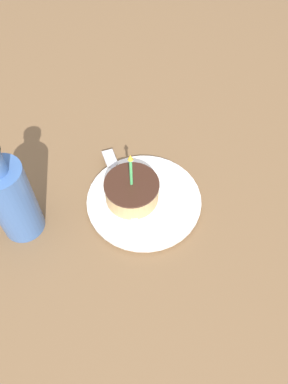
{
  "coord_description": "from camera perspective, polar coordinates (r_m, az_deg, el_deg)",
  "views": [
    {
      "loc": [
        0.24,
        -0.29,
        0.63
      ],
      "look_at": [
        -0.03,
        0.02,
        0.04
      ],
      "focal_mm": 35.0,
      "sensor_mm": 36.0,
      "label": 1
    }
  ],
  "objects": [
    {
      "name": "bottle",
      "position": [
        0.69,
        -19.56,
        -0.94
      ],
      "size": [
        0.08,
        0.08,
        0.23
      ],
      "color": "#3F66A5",
      "rests_on": "ground_plane"
    },
    {
      "name": "plate",
      "position": [
        0.75,
        0.0,
        -1.33
      ],
      "size": [
        0.23,
        0.23,
        0.02
      ],
      "color": "white",
      "rests_on": "ground_plane"
    },
    {
      "name": "fork",
      "position": [
        0.77,
        -3.98,
        2.05
      ],
      "size": [
        0.17,
        0.11,
        0.0
      ],
      "color": "silver",
      "rests_on": "plate"
    },
    {
      "name": "cake_slice",
      "position": [
        0.73,
        -1.87,
        0.22
      ],
      "size": [
        0.11,
        0.11,
        0.13
      ],
      "color": "tan",
      "rests_on": "plate"
    },
    {
      "name": "ground_plane",
      "position": [
        0.76,
        0.4,
        -4.91
      ],
      "size": [
        2.4,
        2.4,
        0.04
      ],
      "color": "brown",
      "rests_on": "ground"
    }
  ]
}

